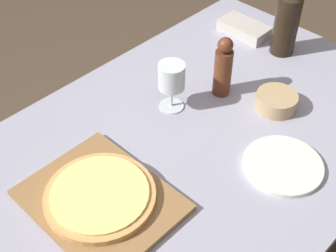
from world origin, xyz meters
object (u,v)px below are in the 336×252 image
at_px(pepper_mill, 223,68).
at_px(wine_glass, 172,78).
at_px(small_bowl, 276,101).
at_px(pizza, 100,195).
at_px(wine_bottle, 287,19).

height_order(pepper_mill, wine_glass, pepper_mill).
bearing_deg(small_bowl, wine_glass, -136.74).
bearing_deg(pizza, pepper_mill, 96.42).
relative_size(wine_bottle, pepper_mill, 1.55).
height_order(wine_bottle, small_bowl, wine_bottle).
distance_m(pizza, small_bowl, 0.64).
bearing_deg(pepper_mill, wine_bottle, 88.63).
bearing_deg(pizza, wine_bottle, 93.52).
distance_m(wine_bottle, pepper_mill, 0.34).
distance_m(pizza, wine_glass, 0.43).
distance_m(wine_glass, small_bowl, 0.34).
height_order(pizza, wine_bottle, wine_bottle).
bearing_deg(wine_bottle, small_bowl, -59.31).
xyz_separation_m(pizza, small_bowl, (0.11, 0.63, -0.00)).
xyz_separation_m(wine_bottle, small_bowl, (0.17, -0.28, -0.11)).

